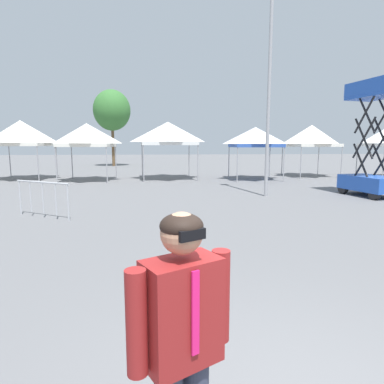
% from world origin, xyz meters
% --- Properties ---
extents(canopy_tent_behind_left, '(3.36, 3.36, 3.61)m').
position_xyz_m(canopy_tent_behind_left, '(-9.45, 19.22, 2.83)').
color(canopy_tent_behind_left, '#9E9EA3').
rests_on(canopy_tent_behind_left, ground).
extents(canopy_tent_behind_center, '(3.05, 3.05, 3.36)m').
position_xyz_m(canopy_tent_behind_center, '(-5.20, 17.81, 2.68)').
color(canopy_tent_behind_center, '#9E9EA3').
rests_on(canopy_tent_behind_center, ground).
extents(canopy_tent_far_right, '(3.56, 3.56, 3.53)m').
position_xyz_m(canopy_tent_far_right, '(-0.45, 18.51, 2.82)').
color(canopy_tent_far_right, '#9E9EA3').
rests_on(canopy_tent_far_right, ground).
extents(canopy_tent_behind_right, '(2.96, 2.96, 3.19)m').
position_xyz_m(canopy_tent_behind_right, '(4.83, 17.56, 2.58)').
color(canopy_tent_behind_right, '#9E9EA3').
rests_on(canopy_tent_behind_right, ground).
extents(canopy_tent_left_of_center, '(3.07, 3.07, 3.44)m').
position_xyz_m(canopy_tent_left_of_center, '(9.15, 19.13, 2.71)').
color(canopy_tent_left_of_center, '#9E9EA3').
rests_on(canopy_tent_left_of_center, ground).
extents(scissor_lift, '(1.76, 2.50, 4.67)m').
position_xyz_m(scissor_lift, '(7.73, 10.67, 1.37)').
color(scissor_lift, black).
rests_on(scissor_lift, ground).
extents(person_foreground, '(0.59, 0.41, 1.78)m').
position_xyz_m(person_foreground, '(-0.93, -0.31, 1.03)').
color(person_foreground, '#33384C').
rests_on(person_foreground, ground).
extents(light_pole_near_lift, '(0.36, 0.36, 10.22)m').
position_xyz_m(light_pole_near_lift, '(3.39, 11.07, 5.69)').
color(light_pole_near_lift, '#9E9EA3').
rests_on(light_pole_near_lift, ground).
extents(tree_behind_tents_right, '(3.61, 3.61, 7.48)m').
position_xyz_m(tree_behind_tents_right, '(-5.57, 31.48, 5.47)').
color(tree_behind_tents_right, brown).
rests_on(tree_behind_tents_right, ground).
extents(crowd_barrier_mid_lot, '(1.82, 1.14, 1.08)m').
position_xyz_m(crowd_barrier_mid_lot, '(-4.44, 7.80, 0.75)').
color(crowd_barrier_mid_lot, '#B7BABF').
rests_on(crowd_barrier_mid_lot, ground).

